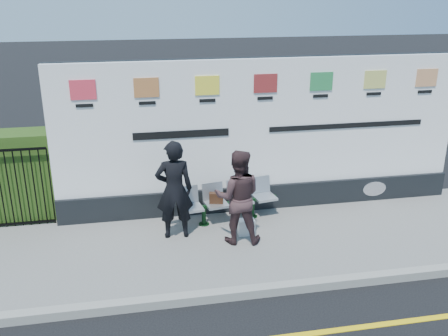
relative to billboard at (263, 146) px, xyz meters
The scene contains 10 objects.
ground 4.13m from the billboard, 97.40° to the right, with size 80.00×80.00×0.00m, color black.
pavement 1.98m from the billboard, 110.32° to the right, with size 14.00×3.00×0.12m, color slate.
kerb 3.19m from the billboard, 99.95° to the right, with size 14.00×0.18×0.14m, color gray.
yellow_line 4.13m from the billboard, 97.40° to the right, with size 14.00×0.10×0.01m, color yellow.
billboard is the anchor object (origin of this frame).
bench 1.44m from the billboard, 146.62° to the right, with size 1.90×0.51×0.41m, color #ABAFB4, non-canonical shape.
woman_left 2.11m from the billboard, 152.66° to the right, with size 0.66×0.43×1.80m, color black.
woman_right 1.61m from the billboard, 120.40° to the right, with size 0.82×0.64×1.69m, color #3C2729.
handbag_brown 1.41m from the billboard, 151.65° to the right, with size 0.26×0.11×0.20m, color black.
carrier_bag_white 1.72m from the billboard, 116.92° to the right, with size 0.29×0.18×0.29m, color silver.
Camera 1 is at (-1.99, -5.18, 4.37)m, focal length 40.00 mm.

